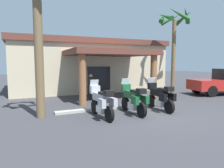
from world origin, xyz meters
TOP-DOWN VIEW (x-y plane):
  - ground_plane at (0.00, 0.00)m, footprint 80.00×80.00m
  - motel_building at (0.05, 10.11)m, footprint 13.17×11.54m
  - motorcycle_silver at (-2.44, 0.10)m, footprint 0.71×2.21m
  - motorcycle_green at (-0.83, 0.12)m, footprint 0.71×2.21m
  - motorcycle_black at (0.77, 0.18)m, footprint 0.73×2.21m
  - pedestrian at (-1.42, 4.50)m, footprint 0.32×0.52m
  - palm_tree_roadside at (-4.87, 1.20)m, footprint 2.17×2.14m
  - palm_tree_near_portico at (5.36, 4.55)m, footprint 2.59×2.66m
  - curb_strip at (-0.83, 1.49)m, footprint 6.82×0.36m

SIDE VIEW (x-z plane):
  - ground_plane at x=0.00m, z-range 0.00..0.00m
  - curb_strip at x=-0.83m, z-range 0.00..0.12m
  - motorcycle_silver at x=-2.44m, z-range -0.11..1.50m
  - motorcycle_green at x=-0.83m, z-range -0.11..1.50m
  - motorcycle_black at x=0.77m, z-range -0.11..1.50m
  - pedestrian at x=-1.42m, z-range 0.13..1.81m
  - motel_building at x=0.05m, z-range 0.03..4.33m
  - palm_tree_roadside at x=-4.87m, z-range 1.49..8.21m
  - palm_tree_near_portico at x=5.36m, z-range 1.76..8.33m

